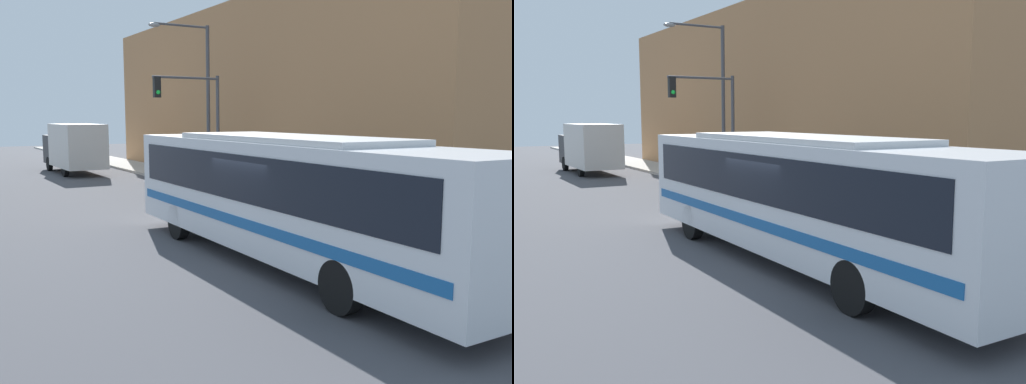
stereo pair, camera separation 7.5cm
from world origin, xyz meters
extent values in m
plane|color=#47474C|center=(0.00, 0.00, 0.00)|extent=(120.00, 120.00, 0.00)
cube|color=#B7B2A8|center=(5.91, 20.00, 0.07)|extent=(2.82, 70.00, 0.14)
cube|color=#B27A4C|center=(10.32, 16.68, 4.69)|extent=(6.00, 31.36, 9.38)
cube|color=silver|center=(0.26, -0.08, 1.67)|extent=(2.64, 12.47, 2.50)
cube|color=black|center=(0.26, -0.08, 2.12)|extent=(2.67, 11.47, 1.05)
cube|color=#19599E|center=(0.26, -0.08, 1.12)|extent=(2.68, 11.97, 0.24)
cube|color=silver|center=(0.26, -0.08, 2.97)|extent=(2.38, 6.87, 0.16)
cylinder|color=black|center=(1.41, 3.76, 0.50)|extent=(0.29, 1.00, 0.99)
cylinder|color=black|center=(-0.80, 3.79, 0.50)|extent=(0.29, 1.00, 0.99)
cylinder|color=black|center=(1.32, -3.52, 0.50)|extent=(0.29, 1.00, 0.99)
cylinder|color=black|center=(-0.89, -3.49, 0.50)|extent=(0.29, 1.00, 0.99)
cube|color=silver|center=(1.42, 23.82, 1.74)|extent=(2.28, 5.24, 2.57)
cube|color=#262628|center=(1.42, 27.46, 1.36)|extent=(2.16, 2.04, 1.82)
cylinder|color=black|center=(0.43, 27.10, 0.45)|extent=(0.25, 0.90, 0.90)
cylinder|color=black|center=(0.43, 22.84, 0.45)|extent=(0.25, 0.90, 0.90)
cylinder|color=red|center=(5.10, 3.23, 0.45)|extent=(0.28, 0.28, 0.61)
sphere|color=red|center=(5.10, 3.23, 0.84)|extent=(0.26, 0.26, 0.26)
cylinder|color=red|center=(5.10, 3.07, 0.48)|extent=(0.13, 0.17, 0.13)
cylinder|color=#47474C|center=(5.25, 12.90, 2.75)|extent=(0.16, 0.16, 5.21)
cylinder|color=#47474C|center=(3.65, 12.90, 5.21)|extent=(3.20, 0.11, 0.11)
cube|color=black|center=(2.25, 12.90, 4.76)|extent=(0.30, 0.24, 0.90)
sphere|color=#19D83F|center=(2.25, 12.76, 4.53)|extent=(0.18, 0.18, 0.18)
cylinder|color=#47474C|center=(5.10, 8.99, 0.67)|extent=(0.06, 0.06, 1.05)
cylinder|color=#4C4C51|center=(5.10, 8.99, 1.30)|extent=(0.14, 0.14, 0.22)
cylinder|color=#47474C|center=(5.35, 14.08, 3.96)|extent=(0.18, 0.18, 7.64)
cylinder|color=#47474C|center=(4.00, 14.08, 7.68)|extent=(2.70, 0.11, 0.11)
ellipsoid|color=gray|center=(2.65, 14.08, 7.60)|extent=(0.56, 0.28, 0.20)
cylinder|color=slate|center=(5.67, 6.58, 0.54)|extent=(0.28, 0.28, 0.79)
cylinder|color=black|center=(5.67, 6.58, 1.26)|extent=(0.34, 0.34, 0.66)
sphere|color=tan|center=(5.67, 6.58, 1.70)|extent=(0.21, 0.21, 0.21)
cylinder|color=#23283D|center=(6.18, 8.45, 0.59)|extent=(0.28, 0.28, 0.89)
cylinder|color=beige|center=(6.18, 8.45, 1.40)|extent=(0.34, 0.34, 0.74)
sphere|color=tan|center=(6.18, 8.45, 1.89)|extent=(0.24, 0.24, 0.24)
camera|label=1|loc=(-7.26, -11.04, 3.50)|focal=40.00mm
camera|label=2|loc=(-7.20, -11.08, 3.50)|focal=40.00mm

